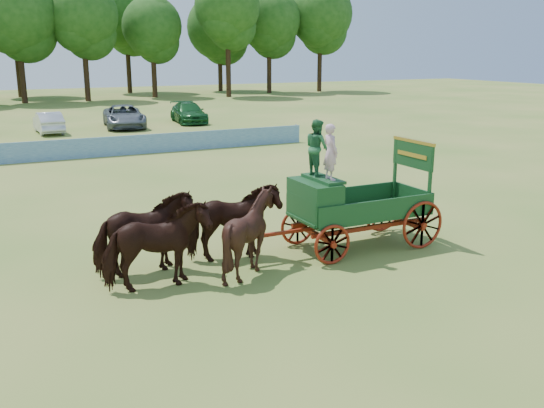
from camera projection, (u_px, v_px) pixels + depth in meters
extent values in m
plane|color=#9C8E46|center=(232.00, 258.00, 16.53)|extent=(160.00, 160.00, 0.00)
imported|color=black|center=(156.00, 247.00, 14.17)|extent=(2.50, 1.16, 2.10)
imported|color=black|center=(144.00, 234.00, 15.13)|extent=(2.56, 1.31, 2.10)
imported|color=black|center=(250.00, 233.00, 15.20)|extent=(2.06, 1.87, 2.10)
imported|color=black|center=(233.00, 223.00, 16.16)|extent=(2.61, 1.45, 2.10)
cube|color=maroon|center=(314.00, 233.00, 16.74)|extent=(0.12, 2.00, 0.12)
cube|color=maroon|center=(401.00, 220.00, 18.03)|extent=(0.12, 2.00, 0.12)
cube|color=maroon|center=(371.00, 227.00, 16.88)|extent=(3.80, 0.10, 0.12)
cube|color=maroon|center=(349.00, 218.00, 17.83)|extent=(3.80, 0.10, 0.12)
cube|color=maroon|center=(285.00, 232.00, 16.31)|extent=(2.80, 0.09, 0.09)
cube|color=#184A24|center=(360.00, 213.00, 17.28)|extent=(3.80, 1.80, 0.10)
cube|color=#184A24|center=(379.00, 210.00, 16.45)|extent=(3.80, 0.06, 0.55)
cube|color=#184A24|center=(343.00, 196.00, 17.97)|extent=(3.80, 0.06, 0.55)
cube|color=#184A24|center=(413.00, 196.00, 18.02)|extent=(0.06, 1.80, 0.55)
cube|color=#184A24|center=(315.00, 200.00, 16.50)|extent=(0.85, 1.70, 1.05)
cube|color=#184A24|center=(323.00, 179.00, 16.47)|extent=(0.55, 1.50, 0.08)
cube|color=#184A24|center=(302.00, 209.00, 16.39)|extent=(0.10, 1.60, 0.65)
cube|color=#184A24|center=(308.00, 219.00, 16.54)|extent=(0.55, 1.60, 0.06)
cube|color=#184A24|center=(430.00, 180.00, 17.13)|extent=(0.08, 0.08, 1.80)
cube|color=#184A24|center=(395.00, 170.00, 18.52)|extent=(0.08, 0.08, 1.80)
cube|color=#184A24|center=(413.00, 155.00, 17.68)|extent=(0.07, 1.75, 0.75)
cube|color=gold|center=(414.00, 141.00, 17.58)|extent=(0.08, 1.80, 0.09)
cube|color=gold|center=(412.00, 155.00, 17.66)|extent=(0.02, 1.30, 0.12)
torus|color=maroon|center=(332.00, 245.00, 15.93)|extent=(1.09, 0.09, 1.09)
torus|color=maroon|center=(298.00, 226.00, 17.58)|extent=(1.09, 0.09, 1.09)
torus|color=maroon|center=(422.00, 225.00, 17.18)|extent=(1.39, 0.09, 1.39)
torus|color=maroon|center=(382.00, 210.00, 18.83)|extent=(1.39, 0.09, 1.39)
imported|color=#D8A5BA|center=(330.00, 152.00, 15.97)|extent=(0.36, 0.54, 1.49)
imported|color=#27683B|center=(317.00, 147.00, 16.57)|extent=(0.58, 0.75, 1.54)
cube|color=#1B5292|center=(81.00, 148.00, 31.60)|extent=(26.00, 0.08, 1.05)
imported|color=silver|center=(49.00, 123.00, 41.15)|extent=(1.67, 4.44, 1.45)
imported|color=slate|center=(124.00, 116.00, 44.06)|extent=(3.44, 6.16, 1.63)
imported|color=#144C1E|center=(189.00, 113.00, 47.04)|extent=(2.71, 5.50, 1.54)
cylinder|color=#382314|center=(23.00, 79.00, 64.01)|extent=(0.60, 0.60, 5.02)
sphere|color=#194612|center=(16.00, 13.00, 62.35)|extent=(8.43, 8.43, 8.43)
cylinder|color=#382314|center=(87.00, 78.00, 66.50)|extent=(0.60, 0.60, 4.97)
sphere|color=#194612|center=(82.00, 15.00, 64.85)|extent=(7.62, 7.62, 7.62)
cylinder|color=#382314|center=(154.00, 78.00, 72.01)|extent=(0.60, 0.60, 4.44)
sphere|color=#194612|center=(152.00, 26.00, 70.54)|extent=(6.93, 6.93, 6.93)
cylinder|color=#382314|center=(228.00, 73.00, 72.40)|extent=(0.60, 0.60, 5.66)
sphere|color=#194612|center=(227.00, 6.00, 70.52)|extent=(7.68, 7.68, 7.68)
cylinder|color=#382314|center=(269.00, 73.00, 79.32)|extent=(0.60, 0.60, 5.05)
sphere|color=#194612|center=(269.00, 19.00, 77.64)|extent=(8.04, 8.04, 8.04)
cylinder|color=#382314|center=(320.00, 71.00, 81.89)|extent=(0.60, 0.60, 5.49)
sphere|color=#194612|center=(321.00, 14.00, 80.07)|extent=(8.41, 8.41, 8.41)
cylinder|color=#382314|center=(19.00, 75.00, 72.08)|extent=(0.60, 0.60, 5.27)
sphere|color=#194612|center=(13.00, 13.00, 70.33)|extent=(8.10, 8.10, 8.10)
cylinder|color=#382314|center=(129.00, 71.00, 79.06)|extent=(0.60, 0.60, 5.57)
sphere|color=#194612|center=(125.00, 11.00, 77.21)|extent=(9.17, 9.17, 9.17)
cylinder|color=#382314|center=(220.00, 74.00, 82.84)|extent=(0.60, 0.60, 4.59)
sphere|color=#194612|center=(219.00, 27.00, 81.32)|extent=(8.68, 8.68, 8.68)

